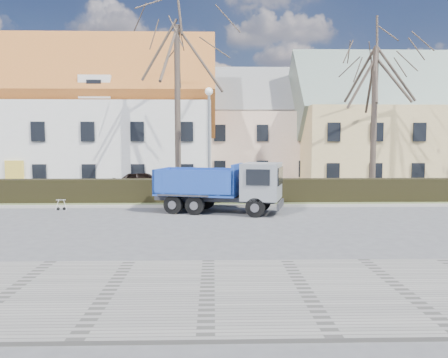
{
  "coord_description": "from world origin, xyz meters",
  "views": [
    {
      "loc": [
        0.14,
        -18.17,
        3.45
      ],
      "look_at": [
        0.68,
        3.27,
        1.6
      ],
      "focal_mm": 35.0,
      "sensor_mm": 36.0,
      "label": 1
    }
  ],
  "objects_px": {
    "parked_car_a": "(146,182)",
    "dump_truck": "(215,187)",
    "cart_frame": "(57,204)",
    "streetlight": "(209,144)"
  },
  "relations": [
    {
      "from": "dump_truck",
      "to": "streetlight",
      "type": "bearing_deg",
      "value": 109.5
    },
    {
      "from": "dump_truck",
      "to": "cart_frame",
      "type": "bearing_deg",
      "value": -170.5
    },
    {
      "from": "dump_truck",
      "to": "streetlight",
      "type": "height_order",
      "value": "streetlight"
    },
    {
      "from": "cart_frame",
      "to": "parked_car_a",
      "type": "distance_m",
      "value": 8.33
    },
    {
      "from": "dump_truck",
      "to": "cart_frame",
      "type": "height_order",
      "value": "dump_truck"
    },
    {
      "from": "parked_car_a",
      "to": "dump_truck",
      "type": "bearing_deg",
      "value": -146.98
    },
    {
      "from": "streetlight",
      "to": "parked_car_a",
      "type": "distance_m",
      "value": 6.67
    },
    {
      "from": "cart_frame",
      "to": "parked_car_a",
      "type": "bearing_deg",
      "value": 66.94
    },
    {
      "from": "parked_car_a",
      "to": "cart_frame",
      "type": "bearing_deg",
      "value": 161.1
    },
    {
      "from": "dump_truck",
      "to": "cart_frame",
      "type": "xyz_separation_m",
      "value": [
        -7.91,
        0.79,
        -0.96
      ]
    }
  ]
}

